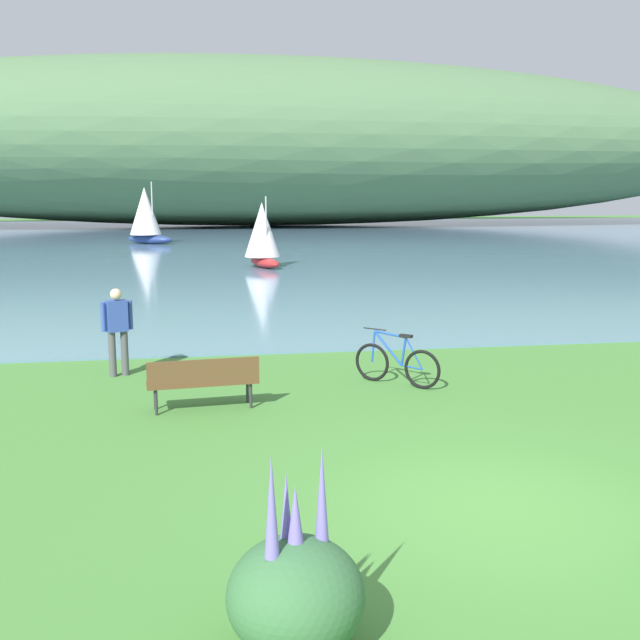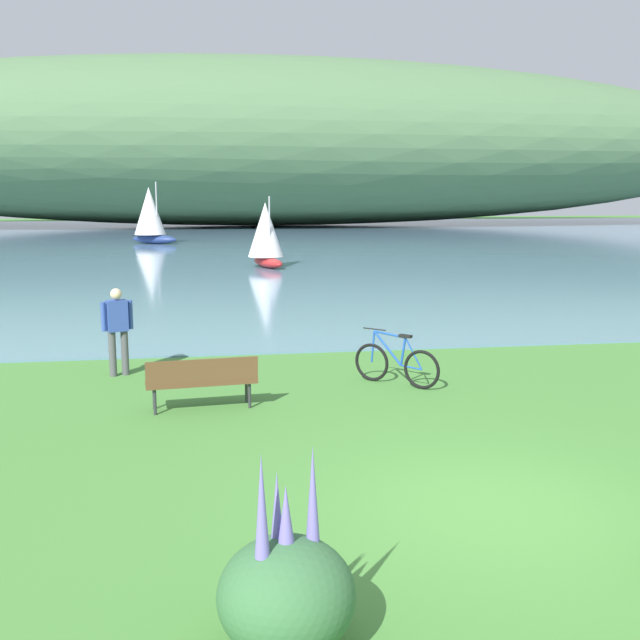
{
  "view_description": "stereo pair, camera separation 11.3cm",
  "coord_description": "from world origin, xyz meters",
  "px_view_note": "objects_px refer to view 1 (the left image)",
  "views": [
    {
      "loc": [
        -3.28,
        -7.53,
        3.52
      ],
      "look_at": [
        -0.94,
        6.98,
        1.0
      ],
      "focal_mm": 41.89,
      "sensor_mm": 36.0,
      "label": 1
    },
    {
      "loc": [
        -3.17,
        -7.55,
        3.52
      ],
      "look_at": [
        -0.94,
        6.98,
        1.0
      ],
      "focal_mm": 41.89,
      "sensor_mm": 36.0,
      "label": 2
    }
  ],
  "objects_px": {
    "park_bench_near_camera": "(203,379)",
    "sailboat_nearest_to_shore": "(146,215)",
    "bicycle_leaning_near_bench": "(396,364)",
    "sailboat_mid_bay": "(262,234)",
    "person_at_shoreline": "(117,326)"
  },
  "relations": [
    {
      "from": "bicycle_leaning_near_bench",
      "to": "person_at_shoreline",
      "type": "height_order",
      "value": "person_at_shoreline"
    },
    {
      "from": "sailboat_nearest_to_shore",
      "to": "park_bench_near_camera",
      "type": "bearing_deg",
      "value": -84.97
    },
    {
      "from": "park_bench_near_camera",
      "to": "sailboat_nearest_to_shore",
      "type": "bearing_deg",
      "value": 95.03
    },
    {
      "from": "sailboat_mid_bay",
      "to": "sailboat_nearest_to_shore",
      "type": "bearing_deg",
      "value": 110.31
    },
    {
      "from": "person_at_shoreline",
      "to": "sailboat_nearest_to_shore",
      "type": "relative_size",
      "value": 0.41
    },
    {
      "from": "sailboat_nearest_to_shore",
      "to": "sailboat_mid_bay",
      "type": "xyz_separation_m",
      "value": [
        6.51,
        -17.58,
        -0.42
      ]
    },
    {
      "from": "bicycle_leaning_near_bench",
      "to": "sailboat_nearest_to_shore",
      "type": "bearing_deg",
      "value": 100.19
    },
    {
      "from": "park_bench_near_camera",
      "to": "person_at_shoreline",
      "type": "height_order",
      "value": "person_at_shoreline"
    },
    {
      "from": "sailboat_mid_bay",
      "to": "park_bench_near_camera",
      "type": "bearing_deg",
      "value": -97.21
    },
    {
      "from": "bicycle_leaning_near_bench",
      "to": "sailboat_nearest_to_shore",
      "type": "height_order",
      "value": "sailboat_nearest_to_shore"
    },
    {
      "from": "sailboat_mid_bay",
      "to": "person_at_shoreline",
      "type": "bearing_deg",
      "value": -102.44
    },
    {
      "from": "bicycle_leaning_near_bench",
      "to": "sailboat_nearest_to_shore",
      "type": "distance_m",
      "value": 40.28
    },
    {
      "from": "sailboat_nearest_to_shore",
      "to": "bicycle_leaning_near_bench",
      "type": "bearing_deg",
      "value": -79.81
    },
    {
      "from": "bicycle_leaning_near_bench",
      "to": "sailboat_mid_bay",
      "type": "height_order",
      "value": "sailboat_mid_bay"
    },
    {
      "from": "park_bench_near_camera",
      "to": "sailboat_mid_bay",
      "type": "bearing_deg",
      "value": 82.79
    }
  ]
}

